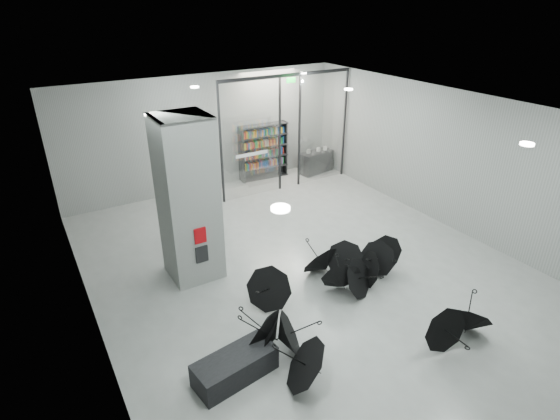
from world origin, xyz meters
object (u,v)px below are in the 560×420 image
shop_counter (316,162)px  umbrella_cluster (341,301)px  column (188,200)px  bookshelf (264,152)px  bench (235,367)px

shop_counter → umbrella_cluster: (-4.52, -7.35, -0.11)m
column → bookshelf: bearing=45.6°
column → umbrella_cluster: (2.16, -3.14, -1.70)m
bench → umbrella_cluster: bearing=1.5°
column → umbrella_cluster: bearing=-55.5°
shop_counter → umbrella_cluster: size_ratio=0.27×
shop_counter → umbrella_cluster: 8.64m
bench → bookshelf: size_ratio=0.73×
umbrella_cluster → shop_counter: bearing=58.4°
column → umbrella_cluster: 4.17m
bench → bookshelf: 9.90m
bench → bookshelf: (5.26, 8.35, 0.79)m
bench → shop_counter: (7.30, 7.82, 0.17)m
bench → column: bearing=72.4°
shop_counter → umbrella_cluster: umbrella_cluster is taller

